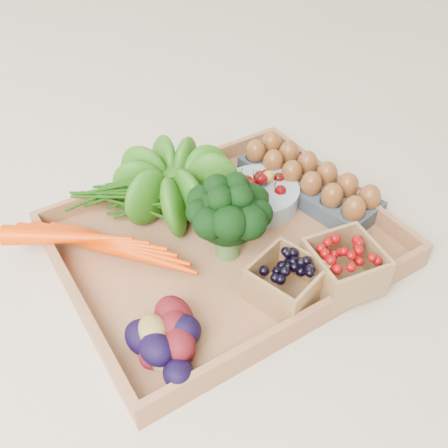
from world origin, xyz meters
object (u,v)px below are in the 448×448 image
tray (224,246)px  broccoli (228,229)px  cherry_bowl (260,195)px  egg_carton (307,186)px

tray → broccoli: size_ratio=3.79×
cherry_bowl → egg_carton: bearing=-13.2°
cherry_bowl → broccoli: bearing=-147.1°
egg_carton → cherry_bowl: bearing=156.6°
tray → broccoli: bearing=-107.5°
tray → egg_carton: egg_carton is taller
broccoli → egg_carton: size_ratio=0.49×
tray → cherry_bowl: cherry_bowl is taller
tray → cherry_bowl: 0.13m
cherry_bowl → egg_carton: (0.10, -0.02, -0.00)m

